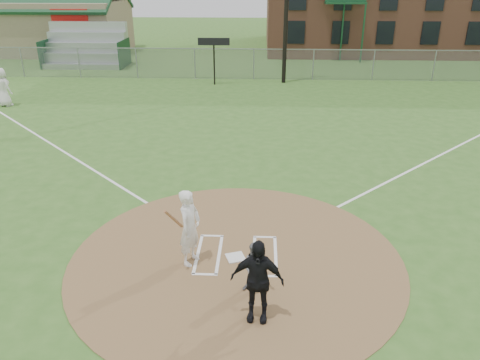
{
  "coord_description": "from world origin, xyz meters",
  "views": [
    {
      "loc": [
        0.56,
        -10.03,
        6.65
      ],
      "look_at": [
        0.0,
        2.0,
        1.3
      ],
      "focal_mm": 35.0,
      "sensor_mm": 36.0,
      "label": 1
    }
  ],
  "objects_px": {
    "home_plate": "(236,257)",
    "umpire": "(257,281)",
    "ondeck_player": "(3,87)",
    "batter_at_plate": "(190,227)",
    "catcher": "(256,268)"
  },
  "relations": [
    {
      "from": "catcher",
      "to": "ondeck_player",
      "type": "relative_size",
      "value": 0.61
    },
    {
      "from": "home_plate",
      "to": "umpire",
      "type": "distance_m",
      "value": 2.46
    },
    {
      "from": "home_plate",
      "to": "umpire",
      "type": "relative_size",
      "value": 0.24
    },
    {
      "from": "home_plate",
      "to": "batter_at_plate",
      "type": "bearing_deg",
      "value": -168.63
    },
    {
      "from": "umpire",
      "to": "ondeck_player",
      "type": "bearing_deg",
      "value": 135.91
    },
    {
      "from": "home_plate",
      "to": "catcher",
      "type": "distance_m",
      "value": 1.54
    },
    {
      "from": "catcher",
      "to": "batter_at_plate",
      "type": "relative_size",
      "value": 0.63
    },
    {
      "from": "catcher",
      "to": "umpire",
      "type": "height_order",
      "value": "umpire"
    },
    {
      "from": "home_plate",
      "to": "ondeck_player",
      "type": "distance_m",
      "value": 19.6
    },
    {
      "from": "home_plate",
      "to": "batter_at_plate",
      "type": "distance_m",
      "value": 1.48
    },
    {
      "from": "home_plate",
      "to": "catcher",
      "type": "bearing_deg",
      "value": -68.2
    },
    {
      "from": "catcher",
      "to": "batter_at_plate",
      "type": "bearing_deg",
      "value": 152.82
    },
    {
      "from": "catcher",
      "to": "ondeck_player",
      "type": "bearing_deg",
      "value": 138.41
    },
    {
      "from": "ondeck_player",
      "to": "batter_at_plate",
      "type": "xyz_separation_m",
      "value": [
        12.24,
        -14.56,
        -0.02
      ]
    },
    {
      "from": "catcher",
      "to": "batter_at_plate",
      "type": "height_order",
      "value": "batter_at_plate"
    }
  ]
}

